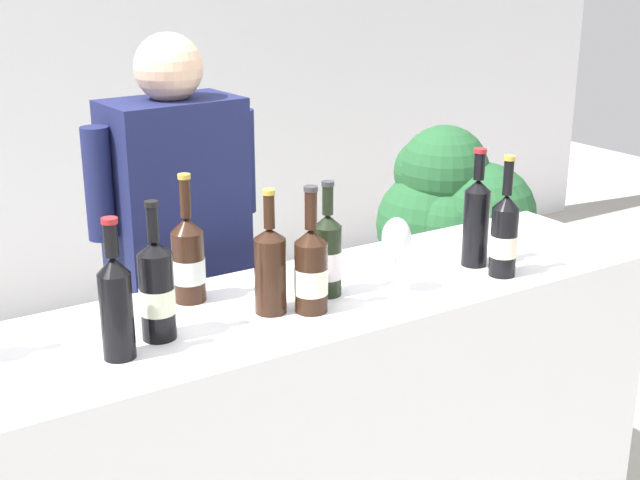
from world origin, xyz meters
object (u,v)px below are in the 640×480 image
(wine_bottle_6, at_px, (328,255))
(potted_shrub, at_px, (449,219))
(wine_bottle_2, at_px, (311,270))
(wine_bottle_5, at_px, (476,219))
(wine_bottle_1, at_px, (116,303))
(wine_glass, at_px, (396,241))
(wine_bottle_7, at_px, (504,235))
(wine_bottle_3, at_px, (157,290))
(wine_bottle_8, at_px, (269,268))
(person_server, at_px, (181,307))
(wine_bottle_0, at_px, (188,259))

(wine_bottle_6, relative_size, potted_shrub, 0.26)
(wine_bottle_2, height_order, wine_bottle_5, wine_bottle_5)
(wine_bottle_1, distance_m, wine_glass, 0.75)
(wine_bottle_1, relative_size, wine_bottle_7, 0.95)
(wine_bottle_1, bearing_deg, wine_bottle_3, 23.06)
(wine_bottle_3, height_order, wine_bottle_7, wine_bottle_7)
(wine_bottle_2, relative_size, potted_shrub, 0.27)
(wine_bottle_1, xyz_separation_m, wine_glass, (0.75, -0.02, 0.01))
(wine_bottle_2, distance_m, wine_bottle_8, 0.10)
(wine_bottle_7, xyz_separation_m, potted_shrub, (0.71, 1.04, -0.34))
(wine_bottle_1, height_order, potted_shrub, wine_bottle_1)
(wine_bottle_6, relative_size, person_server, 0.19)
(wine_bottle_1, bearing_deg, potted_shrub, 28.31)
(wine_bottle_6, bearing_deg, wine_bottle_7, -15.98)
(wine_bottle_7, bearing_deg, wine_bottle_6, 164.02)
(wine_bottle_1, xyz_separation_m, wine_bottle_5, (1.07, 0.03, 0.01))
(wine_bottle_0, distance_m, wine_bottle_2, 0.32)
(wine_bottle_7, bearing_deg, wine_bottle_5, 94.59)
(wine_bottle_7, xyz_separation_m, person_server, (-0.66, 0.71, -0.32))
(wine_bottle_3, xyz_separation_m, wine_bottle_5, (0.96, -0.02, 0.02))
(wine_bottle_0, xyz_separation_m, wine_bottle_1, (-0.27, -0.22, 0.02))
(wine_bottle_3, xyz_separation_m, wine_glass, (0.64, -0.06, 0.02))
(wine_bottle_8, xyz_separation_m, person_server, (0.01, 0.59, -0.32))
(wine_bottle_5, height_order, wine_glass, wine_bottle_5)
(wine_bottle_6, height_order, wine_bottle_7, wine_bottle_7)
(potted_shrub, bearing_deg, wine_bottle_6, -143.09)
(wine_bottle_5, height_order, potted_shrub, wine_bottle_5)
(wine_bottle_0, relative_size, wine_bottle_2, 1.04)
(wine_bottle_6, height_order, potted_shrub, wine_bottle_6)
(wine_bottle_0, height_order, person_server, person_server)
(wine_bottle_1, xyz_separation_m, wine_bottle_8, (0.41, 0.04, -0.01))
(wine_bottle_3, distance_m, person_server, 0.73)
(wine_bottle_7, bearing_deg, wine_bottle_8, 170.12)
(wine_glass, bearing_deg, wine_bottle_3, 174.19)
(wine_bottle_6, xyz_separation_m, potted_shrub, (1.19, 0.90, -0.33))
(wine_bottle_8, height_order, wine_glass, wine_bottle_8)
(wine_bottle_1, height_order, wine_bottle_6, wine_bottle_1)
(wine_bottle_2, distance_m, wine_bottle_5, 0.58)
(wine_bottle_6, distance_m, wine_glass, 0.18)
(potted_shrub, bearing_deg, wine_bottle_8, -146.35)
(wine_bottle_1, distance_m, wine_bottle_6, 0.60)
(wine_bottle_3, bearing_deg, potted_shrub, 28.65)
(wine_bottle_3, height_order, person_server, person_server)
(wine_bottle_0, height_order, potted_shrub, wine_bottle_0)
(wine_bottle_6, xyz_separation_m, wine_glass, (0.16, -0.08, 0.03))
(wine_bottle_0, relative_size, wine_bottle_7, 0.99)
(wine_bottle_1, bearing_deg, wine_glass, -1.25)
(wine_bottle_7, bearing_deg, person_server, 133.06)
(wine_bottle_5, distance_m, wine_bottle_7, 0.11)
(wine_bottle_0, bearing_deg, wine_bottle_6, -26.08)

